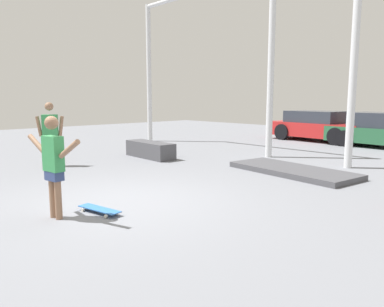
# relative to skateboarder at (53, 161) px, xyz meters

# --- Properties ---
(ground_plane) EXTENTS (36.00, 36.00, 0.00)m
(ground_plane) POSITION_rel_skateboarder_xyz_m (-0.09, 1.19, -0.89)
(ground_plane) COLOR slate
(skateboarder) EXTENTS (1.31, 0.28, 1.57)m
(skateboarder) POSITION_rel_skateboarder_xyz_m (0.00, 0.00, 0.00)
(skateboarder) COLOR #8C664C
(skateboarder) RESTS_ON ground_plane
(skateboard) EXTENTS (0.85, 0.36, 0.08)m
(skateboard) POSITION_rel_skateboarder_xyz_m (0.23, 0.61, -0.83)
(skateboard) COLOR #2D66B2
(skateboard) RESTS_ON ground_plane
(grind_box) EXTENTS (1.93, 0.68, 0.49)m
(grind_box) POSITION_rel_skateboarder_xyz_m (-3.81, 4.66, -0.64)
(grind_box) COLOR #47474C
(grind_box) RESTS_ON ground_plane
(manual_pad) EXTENTS (3.30, 1.65, 0.13)m
(manual_pad) POSITION_rel_skateboarder_xyz_m (0.58, 5.74, -0.82)
(manual_pad) COLOR #47474C
(manual_pad) RESTS_ON ground_plane
(canopy_support_left) EXTENTS (6.39, 0.20, 5.67)m
(canopy_support_left) POSITION_rel_skateboarder_xyz_m (-4.45, 7.46, 2.66)
(canopy_support_left) COLOR silver
(canopy_support_left) RESTS_ON ground_plane
(parked_car_red) EXTENTS (4.34, 2.19, 1.29)m
(parked_car_red) POSITION_rel_skateboarder_xyz_m (-2.58, 12.83, -0.25)
(parked_car_red) COLOR red
(parked_car_red) RESTS_ON ground_plane
(bystander) EXTENTS (0.46, 0.67, 1.73)m
(bystander) POSITION_rel_skateboarder_xyz_m (-4.49, 1.83, 0.07)
(bystander) COLOR #8C664C
(bystander) RESTS_ON ground_plane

